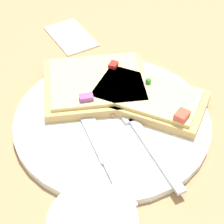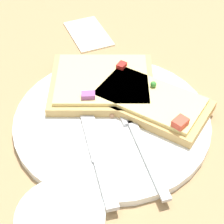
# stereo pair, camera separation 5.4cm
# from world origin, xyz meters

# --- Properties ---
(ground_plane) EXTENTS (4.00, 4.00, 0.00)m
(ground_plane) POSITION_xyz_m (0.00, 0.00, 0.00)
(ground_plane) COLOR #9E7A51
(plate) EXTENTS (0.29, 0.29, 0.01)m
(plate) POSITION_xyz_m (0.00, 0.00, 0.01)
(plate) COLOR white
(plate) RESTS_ON ground
(fork) EXTENTS (0.22, 0.04, 0.01)m
(fork) POSITION_xyz_m (-0.04, -0.02, 0.01)
(fork) COLOR #B7B7BC
(fork) RESTS_ON plate
(knife) EXTENTS (0.19, 0.05, 0.01)m
(knife) POSITION_xyz_m (-0.06, 0.05, 0.01)
(knife) COLOR #B7B7BC
(knife) RESTS_ON plate
(pizza_slice_main) EXTENTS (0.19, 0.20, 0.03)m
(pizza_slice_main) POSITION_xyz_m (0.07, -0.01, 0.02)
(pizza_slice_main) COLOR tan
(pizza_slice_main) RESTS_ON plate
(pizza_slice_corner) EXTENTS (0.20, 0.18, 0.03)m
(pizza_slice_corner) POSITION_xyz_m (-0.01, -0.06, 0.02)
(pizza_slice_corner) COLOR tan
(pizza_slice_corner) RESTS_ON plate
(crumb_scatter) EXTENTS (0.12, 0.09, 0.01)m
(crumb_scatter) POSITION_xyz_m (0.04, -0.06, 0.02)
(crumb_scatter) COLOR tan
(crumb_scatter) RESTS_ON plate
(napkin) EXTENTS (0.11, 0.07, 0.01)m
(napkin) POSITION_xyz_m (0.24, -0.05, 0.00)
(napkin) COLOR beige
(napkin) RESTS_ON ground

